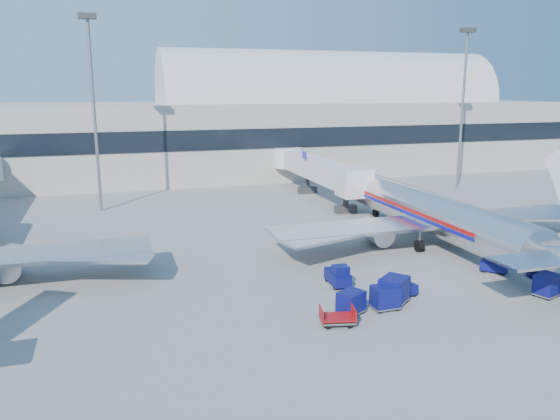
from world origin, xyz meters
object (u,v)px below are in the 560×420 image
object	(u,v)px
barrier_near	(528,242)
barrier_mid	(556,239)
mast_west	(92,85)
cart_solo_near	(547,285)
cart_train_a	(394,290)
tug_right	(493,265)
tug_lead	(401,288)
cart_train_c	(351,302)
cart_train_b	(385,297)
tug_left	(338,276)
airliner_main	(440,216)
mast_east	(464,86)
cart_open_red	(338,319)
jetbridge_near	(313,168)

from	to	relation	value
barrier_near	barrier_mid	xyz separation A→B (m)	(3.30, 0.00, 0.00)
mast_west	cart_solo_near	bearing A→B (deg)	-52.02
barrier_mid	cart_train_a	distance (m)	23.77
barrier_near	tug_right	bearing A→B (deg)	-147.05
mast_west	tug_lead	bearing A→B (deg)	-60.33
tug_right	cart_train_c	bearing A→B (deg)	-117.42
barrier_mid	cart_train_b	distance (m)	24.94
cart_train_b	cart_solo_near	bearing A→B (deg)	-7.42
tug_left	cart_solo_near	bearing A→B (deg)	-113.29
airliner_main	mast_east	distance (m)	34.51
barrier_mid	cart_open_red	bearing A→B (deg)	-158.55
barrier_near	mast_west	bearing A→B (deg)	143.62
barrier_mid	cart_solo_near	world-z (taller)	cart_solo_near
cart_solo_near	cart_open_red	world-z (taller)	cart_solo_near
cart_train_c	mast_west	bearing A→B (deg)	84.28
tug_left	airliner_main	bearing A→B (deg)	-59.89
mast_east	barrier_near	xyz separation A→B (m)	(-12.00, -28.00, -14.34)
barrier_mid	tug_right	bearing A→B (deg)	-155.36
jetbridge_near	cart_solo_near	bearing A→B (deg)	-86.23
cart_train_a	cart_train_c	bearing A→B (deg)	152.83
barrier_mid	tug_left	bearing A→B (deg)	-170.18
tug_lead	cart_train_c	world-z (taller)	cart_train_c
tug_right	cart_train_a	xyz separation A→B (m)	(-10.85, -3.48, 0.39)
cart_train_a	cart_open_red	bearing A→B (deg)	163.53
jetbridge_near	mast_west	xyz separation A→B (m)	(-27.60, -0.81, 10.86)
cart_solo_near	cart_open_red	bearing A→B (deg)	160.52
airliner_main	cart_train_a	bearing A→B (deg)	-134.15
barrier_mid	tug_lead	size ratio (longest dim) A/B	1.34
tug_left	cart_solo_near	distance (m)	14.71
airliner_main	tug_left	distance (m)	14.80
cart_train_c	tug_lead	bearing A→B (deg)	-8.48
tug_right	barrier_near	bearing A→B (deg)	79.32
jetbridge_near	tug_right	size ratio (longest dim) A/B	12.53
tug_left	cart_train_b	bearing A→B (deg)	-164.19
barrier_mid	mast_west	bearing A→B (deg)	145.86
barrier_mid	tug_lead	world-z (taller)	tug_lead
mast_west	mast_east	world-z (taller)	same
jetbridge_near	cart_train_a	bearing A→B (deg)	-102.68
tug_lead	mast_east	bearing A→B (deg)	40.23
jetbridge_near	barrier_mid	bearing A→B (deg)	-64.56
tug_left	cart_train_c	distance (m)	5.31
barrier_near	tug_right	xyz separation A→B (m)	(-7.99, -5.18, 0.16)
cart_train_a	cart_train_c	xyz separation A→B (m)	(-3.50, -0.69, -0.18)
mast_west	cart_train_a	distance (m)	43.60
tug_right	cart_train_b	size ratio (longest dim) A/B	1.20
airliner_main	cart_train_b	distance (m)	16.86
airliner_main	tug_right	world-z (taller)	airliner_main
tug_lead	tug_left	bearing A→B (deg)	124.00
mast_west	barrier_mid	distance (m)	51.92
cart_open_red	cart_train_a	bearing A→B (deg)	34.31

